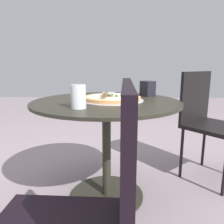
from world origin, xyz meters
The scene contains 8 objects.
ground_plane centered at (0.00, 0.00, 0.00)m, with size 10.00×10.00×0.00m, color gray.
patio_table centered at (0.00, 0.00, 0.52)m, with size 0.97×0.97×0.69m.
pizza_on_tray centered at (-0.04, -0.01, 0.71)m, with size 0.42×0.42×0.05m.
pizza_server centered at (-0.01, 0.03, 0.75)m, with size 0.09×0.21×0.02m.
drinking_cup centered at (0.13, 0.27, 0.76)m, with size 0.08×0.08×0.13m, color silver.
napkin_dispenser centered at (-0.30, -0.23, 0.75)m, with size 0.09×0.08×0.11m, color black.
patio_chair_near centered at (0.02, 0.90, 0.51)m, with size 0.43×0.43×0.88m.
patio_chair_far centered at (-0.80, -0.34, 0.51)m, with size 0.58×0.58×0.87m.
Camera 1 is at (-0.08, 1.41, 0.92)m, focal length 34.92 mm.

